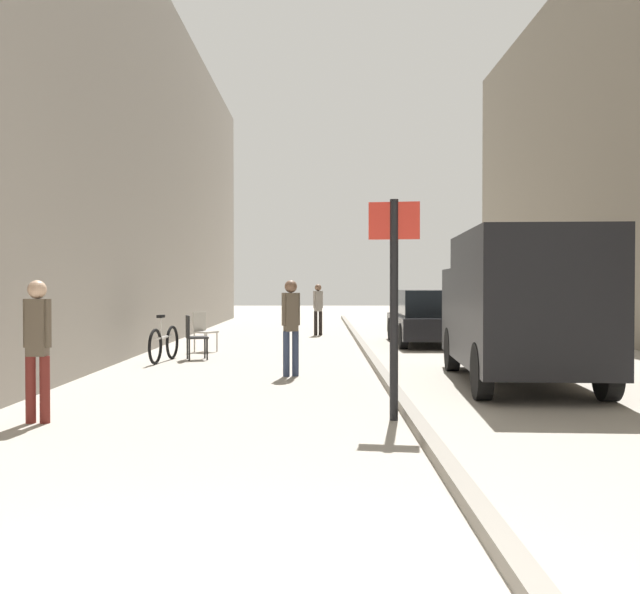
% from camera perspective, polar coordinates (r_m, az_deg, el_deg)
% --- Properties ---
extents(ground_plane, '(80.00, 80.00, 0.00)m').
position_cam_1_polar(ground_plane, '(14.76, -1.74, -5.24)').
color(ground_plane, '#A8A093').
extents(building_facade_left, '(3.20, 40.00, 9.42)m').
position_cam_1_polar(building_facade_left, '(16.03, -21.11, 12.11)').
color(building_facade_left, gray).
rests_on(building_facade_left, ground_plane).
extents(kerb_strip, '(0.16, 40.00, 0.12)m').
position_cam_1_polar(kerb_strip, '(14.78, 4.42, -5.00)').
color(kerb_strip, gray).
rests_on(kerb_strip, ground_plane).
extents(pedestrian_main_foreground, '(0.33, 0.21, 1.65)m').
position_cam_1_polar(pedestrian_main_foreground, '(9.03, -20.98, -3.20)').
color(pedestrian_main_foreground, maroon).
rests_on(pedestrian_main_foreground, ground_plane).
extents(pedestrian_mid_block, '(0.31, 0.24, 1.61)m').
position_cam_1_polar(pedestrian_mid_block, '(22.88, 0.06, -0.69)').
color(pedestrian_mid_block, black).
rests_on(pedestrian_mid_block, ground_plane).
extents(pedestrian_far_crossing, '(0.32, 0.25, 1.67)m').
position_cam_1_polar(pedestrian_far_crossing, '(12.70, -2.08, -1.88)').
color(pedestrian_far_crossing, '#2D3851').
rests_on(pedestrian_far_crossing, ground_plane).
extents(delivery_van, '(2.20, 5.05, 2.40)m').
position_cam_1_polar(delivery_van, '(12.09, 15.51, -0.54)').
color(delivery_van, black).
rests_on(delivery_van, ground_plane).
extents(parked_car, '(1.84, 4.20, 1.45)m').
position_cam_1_polar(parked_car, '(19.70, 8.63, -1.60)').
color(parked_car, black).
rests_on(parked_car, ground_plane).
extents(street_sign_post, '(0.60, 0.12, 2.60)m').
position_cam_1_polar(street_sign_post, '(8.62, 6.01, 0.61)').
color(street_sign_post, black).
rests_on(street_sign_post, ground_plane).
extents(bicycle_leaning, '(0.28, 1.76, 0.98)m').
position_cam_1_polar(bicycle_leaning, '(15.43, -11.88, -3.56)').
color(bicycle_leaning, black).
rests_on(bicycle_leaning, ground_plane).
extents(cafe_chair_near_window, '(0.61, 0.61, 0.94)m').
position_cam_1_polar(cafe_chair_near_window, '(17.59, -8.92, -2.46)').
color(cafe_chair_near_window, '#B7B2A8').
rests_on(cafe_chair_near_window, ground_plane).
extents(cafe_chair_by_doorway, '(0.55, 0.55, 0.94)m').
position_cam_1_polar(cafe_chair_by_doorway, '(15.77, -9.68, -2.86)').
color(cafe_chair_by_doorway, black).
rests_on(cafe_chair_by_doorway, ground_plane).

